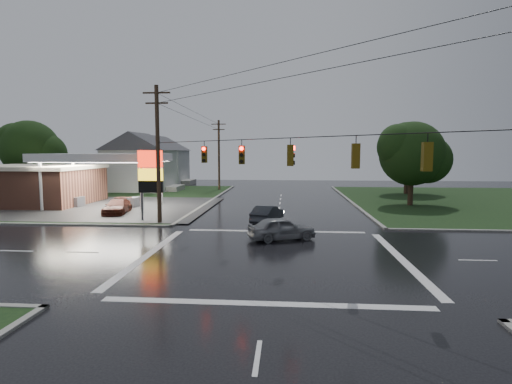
# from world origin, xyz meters

# --- Properties ---
(ground) EXTENTS (120.00, 120.00, 0.00)m
(ground) POSITION_xyz_m (0.00, 0.00, 0.00)
(ground) COLOR black
(ground) RESTS_ON ground
(grass_nw) EXTENTS (36.00, 36.00, 0.08)m
(grass_nw) POSITION_xyz_m (-26.00, 26.00, 0.04)
(grass_nw) COLOR black
(grass_nw) RESTS_ON ground
(grass_ne) EXTENTS (36.00, 36.00, 0.08)m
(grass_ne) POSITION_xyz_m (26.00, 26.00, 0.04)
(grass_ne) COLOR black
(grass_ne) RESTS_ON ground
(gas_station) EXTENTS (26.20, 18.00, 5.60)m
(gas_station) POSITION_xyz_m (-25.68, 19.70, 2.55)
(gas_station) COLOR #2D2D2D
(gas_station) RESTS_ON ground
(pylon_sign) EXTENTS (2.00, 0.35, 6.00)m
(pylon_sign) POSITION_xyz_m (-10.50, 10.50, 4.01)
(pylon_sign) COLOR #59595E
(pylon_sign) RESTS_ON ground
(utility_pole_nw) EXTENTS (2.20, 0.32, 11.00)m
(utility_pole_nw) POSITION_xyz_m (-9.50, 9.50, 5.72)
(utility_pole_nw) COLOR #382619
(utility_pole_nw) RESTS_ON ground
(utility_pole_n) EXTENTS (2.20, 0.32, 10.50)m
(utility_pole_n) POSITION_xyz_m (-9.50, 38.00, 5.47)
(utility_pole_n) COLOR #382619
(utility_pole_n) RESTS_ON ground
(traffic_signals) EXTENTS (26.87, 26.87, 1.47)m
(traffic_signals) POSITION_xyz_m (0.02, -0.02, 6.48)
(traffic_signals) COLOR black
(traffic_signals) RESTS_ON ground
(house_near) EXTENTS (11.05, 8.48, 8.60)m
(house_near) POSITION_xyz_m (-20.95, 36.00, 4.41)
(house_near) COLOR silver
(house_near) RESTS_ON ground
(house_far) EXTENTS (11.05, 8.48, 8.60)m
(house_far) POSITION_xyz_m (-21.95, 48.00, 4.41)
(house_far) COLOR silver
(house_far) RESTS_ON ground
(tree_nw_behind) EXTENTS (8.93, 7.60, 10.00)m
(tree_nw_behind) POSITION_xyz_m (-33.84, 29.99, 6.18)
(tree_nw_behind) COLOR black
(tree_nw_behind) RESTS_ON ground
(tree_ne_near) EXTENTS (7.99, 6.80, 8.98)m
(tree_ne_near) POSITION_xyz_m (14.14, 21.99, 5.56)
(tree_ne_near) COLOR black
(tree_ne_near) RESTS_ON ground
(tree_ne_far) EXTENTS (8.46, 7.20, 9.80)m
(tree_ne_far) POSITION_xyz_m (17.15, 33.99, 6.18)
(tree_ne_far) COLOR black
(tree_ne_far) RESTS_ON ground
(car_north) EXTENTS (2.67, 4.61, 1.44)m
(car_north) POSITION_xyz_m (-0.80, 10.52, 0.72)
(car_north) COLOR #202329
(car_north) RESTS_ON ground
(car_crossing) EXTENTS (4.82, 3.35, 1.52)m
(car_crossing) POSITION_xyz_m (0.46, 4.24, 0.76)
(car_crossing) COLOR gray
(car_crossing) RESTS_ON ground
(car_pump) EXTENTS (2.63, 4.99, 1.38)m
(car_pump) POSITION_xyz_m (-15.03, 14.09, 0.69)
(car_pump) COLOR #4F1E12
(car_pump) RESTS_ON ground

